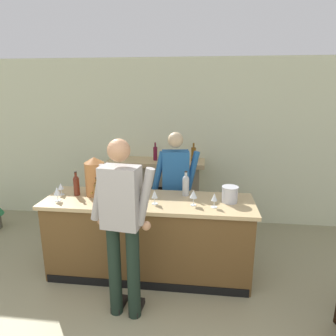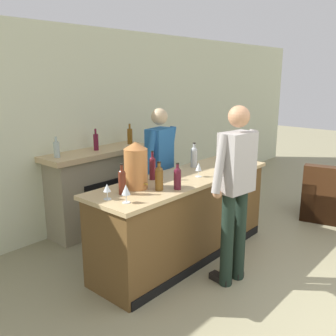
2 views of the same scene
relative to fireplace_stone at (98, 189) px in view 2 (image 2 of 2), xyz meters
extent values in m
cube|color=beige|center=(0.06, 0.26, 0.80)|extent=(12.00, 0.07, 2.75)
cube|color=brown|center=(0.13, -1.44, -0.10)|extent=(2.43, 0.67, 0.94)
cube|color=tan|center=(0.13, -1.44, 0.39)|extent=(2.50, 0.74, 0.04)
cube|color=black|center=(0.13, -1.78, -0.52)|extent=(2.38, 0.01, 0.10)
cube|color=gray|center=(0.00, 0.01, -0.05)|extent=(1.42, 0.44, 1.06)
cube|color=black|center=(0.00, -0.23, -0.18)|extent=(0.78, 0.02, 0.68)
cube|color=tan|center=(0.00, -0.01, 0.52)|extent=(1.58, 0.52, 0.07)
cylinder|color=#A4B8B1|center=(-0.62, -0.01, 0.65)|extent=(0.07, 0.07, 0.19)
cylinder|color=#A4B8B1|center=(-0.62, -0.01, 0.78)|extent=(0.03, 0.03, 0.06)
cylinder|color=maroon|center=(-0.02, -0.01, 0.66)|extent=(0.07, 0.07, 0.22)
cylinder|color=maroon|center=(-0.02, -0.01, 0.81)|extent=(0.03, 0.03, 0.07)
cylinder|color=brown|center=(0.61, -0.01, 0.67)|extent=(0.08, 0.08, 0.22)
cylinder|color=brown|center=(0.61, -0.01, 0.81)|extent=(0.03, 0.03, 0.07)
cube|color=#3C210F|center=(2.59, -2.32, -0.36)|extent=(0.96, 0.94, 0.44)
cube|color=#3C210F|center=(2.29, -2.40, -0.15)|extent=(0.36, 0.79, 0.85)
cube|color=#3C210F|center=(2.52, -2.05, -0.29)|extent=(0.83, 0.39, 0.58)
cylinder|color=black|center=(0.11, -2.19, -0.08)|extent=(0.13, 0.13, 0.99)
cube|color=black|center=(0.12, -2.12, -0.54)|extent=(0.13, 0.25, 0.07)
cylinder|color=black|center=(-0.09, -2.17, -0.08)|extent=(0.13, 0.13, 0.99)
cube|color=black|center=(-0.08, -2.10, -0.54)|extent=(0.13, 0.25, 0.07)
cube|color=#A09B96|center=(0.01, -2.18, 0.71)|extent=(0.38, 0.26, 0.60)
cylinder|color=#A09B96|center=(0.24, -2.19, 0.73)|extent=(0.20, 0.08, 0.57)
sphere|color=tan|center=(0.24, -2.17, 0.43)|extent=(0.09, 0.09, 0.09)
cylinder|color=#A09B96|center=(-0.22, -2.13, 0.73)|extent=(0.20, 0.08, 0.57)
sphere|color=tan|center=(-0.21, -2.11, 0.43)|extent=(0.09, 0.09, 0.09)
sphere|color=tan|center=(0.01, -2.18, 1.16)|extent=(0.21, 0.21, 0.21)
cylinder|color=brown|center=(0.29, -0.82, -0.11)|extent=(0.13, 0.13, 0.93)
cube|color=black|center=(0.30, -0.89, -0.54)|extent=(0.13, 0.25, 0.07)
cylinder|color=brown|center=(0.49, -0.79, -0.11)|extent=(0.13, 0.13, 0.93)
cube|color=black|center=(0.50, -0.86, -0.54)|extent=(0.13, 0.25, 0.07)
cube|color=#2662A1|center=(0.39, -0.81, 0.62)|extent=(0.39, 0.27, 0.53)
cylinder|color=#2662A1|center=(0.17, -0.86, 0.60)|extent=(0.20, 0.08, 0.57)
sphere|color=#CEB186|center=(0.17, -0.88, 0.30)|extent=(0.09, 0.09, 0.09)
cylinder|color=#2662A1|center=(0.62, -0.79, 0.60)|extent=(0.20, 0.08, 0.57)
sphere|color=#CEB186|center=(0.62, -0.81, 0.30)|extent=(0.09, 0.09, 0.09)
sphere|color=#CEB186|center=(0.39, -0.81, 1.03)|extent=(0.21, 0.21, 0.21)
cylinder|color=#B67039|center=(-0.55, -1.34, 0.62)|extent=(0.24, 0.24, 0.41)
cone|color=#B67039|center=(-0.55, -1.34, 0.86)|extent=(0.25, 0.25, 0.07)
cylinder|color=#B29333|center=(-0.55, -1.48, 0.48)|extent=(0.02, 0.04, 0.02)
cylinder|color=silver|center=(1.08, -1.40, 0.50)|extent=(0.18, 0.18, 0.18)
cylinder|color=silver|center=(1.08, -1.40, 0.60)|extent=(0.19, 0.19, 0.01)
cylinder|color=#5B2316|center=(-0.78, -1.39, 0.52)|extent=(0.07, 0.07, 0.21)
sphere|color=#5B2316|center=(-0.78, -1.39, 0.62)|extent=(0.07, 0.07, 0.07)
cylinder|color=#5B2316|center=(-0.78, -1.39, 0.66)|extent=(0.03, 0.03, 0.08)
cylinder|color=black|center=(-0.78, -1.39, 0.71)|extent=(0.03, 0.03, 0.01)
cylinder|color=#521524|center=(-0.30, -1.68, 0.51)|extent=(0.08, 0.08, 0.19)
sphere|color=#521524|center=(-0.30, -1.68, 0.60)|extent=(0.07, 0.07, 0.07)
cylinder|color=#521524|center=(-0.30, -1.68, 0.64)|extent=(0.03, 0.03, 0.07)
cylinder|color=black|center=(-0.30, -1.68, 0.68)|extent=(0.03, 0.03, 0.01)
cylinder|color=brown|center=(-0.45, -1.57, 0.51)|extent=(0.08, 0.08, 0.20)
sphere|color=brown|center=(-0.45, -1.57, 0.62)|extent=(0.08, 0.08, 0.08)
cylinder|color=brown|center=(-0.45, -1.57, 0.66)|extent=(0.03, 0.03, 0.08)
cylinder|color=black|center=(-0.45, -1.57, 0.70)|extent=(0.04, 0.04, 0.01)
cylinder|color=#5A1822|center=(-0.20, -1.24, 0.52)|extent=(0.07, 0.07, 0.22)
sphere|color=#5A1822|center=(-0.20, -1.24, 0.64)|extent=(0.07, 0.07, 0.07)
cylinder|color=#5A1822|center=(-0.20, -1.24, 0.68)|extent=(0.03, 0.03, 0.09)
cylinder|color=black|center=(-0.20, -1.24, 0.73)|extent=(0.03, 0.03, 0.01)
cylinder|color=#ACB2B4|center=(0.56, -1.24, 0.52)|extent=(0.08, 0.08, 0.22)
sphere|color=#ACB2B4|center=(0.56, -1.24, 0.63)|extent=(0.08, 0.08, 0.08)
cylinder|color=#ACB2B4|center=(0.56, -1.24, 0.67)|extent=(0.03, 0.03, 0.08)
cylinder|color=black|center=(0.56, -1.24, 0.72)|extent=(0.04, 0.04, 0.01)
cylinder|color=silver|center=(0.67, -1.55, 0.42)|extent=(0.07, 0.07, 0.01)
cylinder|color=silver|center=(0.67, -1.55, 0.46)|extent=(0.01, 0.01, 0.09)
cone|color=silver|center=(0.67, -1.55, 0.55)|extent=(0.09, 0.09, 0.09)
cylinder|color=silver|center=(0.23, -1.56, 0.42)|extent=(0.07, 0.07, 0.01)
cylinder|color=silver|center=(0.23, -1.56, 0.45)|extent=(0.01, 0.01, 0.07)
cone|color=silver|center=(0.23, -1.56, 0.53)|extent=(0.07, 0.07, 0.09)
cylinder|color=silver|center=(0.90, -1.58, 0.42)|extent=(0.07, 0.07, 0.01)
cylinder|color=silver|center=(0.90, -1.58, 0.46)|extent=(0.01, 0.01, 0.07)
cone|color=silver|center=(0.90, -1.58, 0.53)|extent=(0.07, 0.07, 0.08)
cylinder|color=silver|center=(-0.93, -1.60, 0.42)|extent=(0.08, 0.08, 0.01)
cylinder|color=silver|center=(-0.93, -1.60, 0.45)|extent=(0.01, 0.01, 0.07)
cone|color=silver|center=(-0.93, -1.60, 0.54)|extent=(0.08, 0.08, 0.09)
cylinder|color=silver|center=(-0.98, -1.40, 0.42)|extent=(0.07, 0.07, 0.01)
cylinder|color=silver|center=(-0.98, -1.40, 0.45)|extent=(0.01, 0.01, 0.07)
cone|color=silver|center=(-0.98, -1.40, 0.53)|extent=(0.07, 0.07, 0.07)
camera|label=1|loc=(0.76, -4.73, 1.70)|focal=32.00mm
camera|label=2|loc=(-3.11, -4.02, 1.55)|focal=40.00mm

